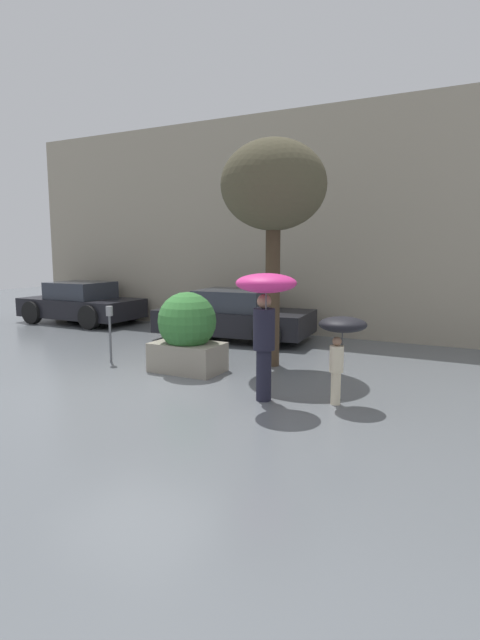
# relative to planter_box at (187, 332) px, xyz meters

# --- Properties ---
(ground_plane) EXTENTS (40.00, 40.00, 0.00)m
(ground_plane) POSITION_rel_planter_box_xyz_m (-0.10, -1.41, -0.76)
(ground_plane) COLOR slate
(building_facade) EXTENTS (18.00, 0.30, 6.00)m
(building_facade) POSITION_rel_planter_box_xyz_m (-0.10, 5.09, 2.24)
(building_facade) COLOR #9E937F
(building_facade) RESTS_ON ground
(planter_box) EXTENTS (1.35, 1.12, 1.54)m
(planter_box) POSITION_rel_planter_box_xyz_m (0.00, 0.00, 0.00)
(planter_box) COLOR gray
(planter_box) RESTS_ON ground
(person_adult) EXTENTS (0.91, 0.91, 2.00)m
(person_adult) POSITION_rel_planter_box_xyz_m (2.14, -1.07, 0.76)
(person_adult) COLOR #1E1E2D
(person_adult) RESTS_ON ground
(person_child) EXTENTS (0.72, 0.72, 1.34)m
(person_child) POSITION_rel_planter_box_xyz_m (3.19, -0.61, 0.33)
(person_child) COLOR beige
(person_child) RESTS_ON ground
(parked_car_near) EXTENTS (4.10, 2.36, 1.30)m
(parked_car_near) POSITION_rel_planter_box_xyz_m (-0.83, 3.43, -0.16)
(parked_car_near) COLOR black
(parked_car_near) RESTS_ON ground
(parked_car_far) EXTENTS (3.88, 2.09, 1.30)m
(parked_car_far) POSITION_rel_planter_box_xyz_m (-6.57, 3.77, -0.16)
(parked_car_far) COLOR black
(parked_car_far) RESTS_ON ground
(street_tree) EXTENTS (2.06, 2.06, 4.45)m
(street_tree) POSITION_rel_planter_box_xyz_m (1.24, 1.22, 2.74)
(street_tree) COLOR #423323
(street_tree) RESTS_ON ground
(parking_meter) EXTENTS (0.14, 0.14, 1.18)m
(parking_meter) POSITION_rel_planter_box_xyz_m (-1.85, -0.10, 0.09)
(parking_meter) COLOR #595B60
(parking_meter) RESTS_ON ground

